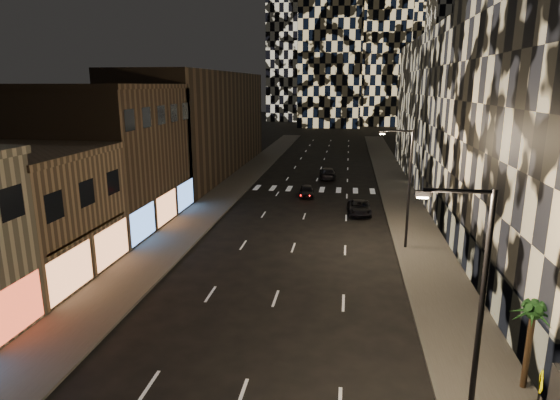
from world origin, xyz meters
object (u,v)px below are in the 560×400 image
(streetlight_near, at_px, (475,299))
(streetlight_far, at_px, (406,181))
(car_dark_oncoming, at_px, (328,173))
(car_dark_midlane, at_px, (307,191))
(car_dark_rightlane, at_px, (359,208))
(palm_tree, at_px, (533,317))
(ped_sign, at_px, (539,393))

(streetlight_near, bearing_deg, streetlight_far, 90.00)
(car_dark_oncoming, bearing_deg, car_dark_midlane, 76.28)
(streetlight_near, distance_m, car_dark_oncoming, 47.56)
(streetlight_far, xyz_separation_m, car_dark_rightlane, (-3.10, 9.47, -4.70))
(car_dark_oncoming, height_order, palm_tree, palm_tree)
(streetlight_far, distance_m, car_dark_oncoming, 28.10)
(car_dark_oncoming, height_order, ped_sign, ped_sign)
(streetlight_far, xyz_separation_m, palm_tree, (3.15, -16.95, -2.03))
(streetlight_near, distance_m, car_dark_rightlane, 30.00)
(streetlight_far, bearing_deg, streetlight_near, -90.00)
(car_dark_oncoming, bearing_deg, ped_sign, 97.34)
(car_dark_oncoming, bearing_deg, streetlight_far, 100.62)
(streetlight_near, bearing_deg, car_dark_rightlane, 96.01)
(streetlight_near, height_order, palm_tree, streetlight_near)
(streetlight_far, bearing_deg, palm_tree, -79.49)
(streetlight_near, relative_size, car_dark_rightlane, 1.91)
(ped_sign, xyz_separation_m, palm_tree, (0.72, 3.11, 1.28))
(car_dark_midlane, height_order, car_dark_rightlane, car_dark_midlane)
(streetlight_near, bearing_deg, car_dark_oncoming, 98.53)
(car_dark_midlane, distance_m, ped_sign, 37.85)
(streetlight_near, distance_m, palm_tree, 4.83)
(car_dark_midlane, relative_size, car_dark_oncoming, 0.75)
(streetlight_near, bearing_deg, palm_tree, 44.14)
(streetlight_near, relative_size, streetlight_far, 1.00)
(car_dark_midlane, distance_m, car_dark_rightlane, 8.74)
(car_dark_oncoming, relative_size, palm_tree, 1.34)
(palm_tree, bearing_deg, streetlight_near, -135.86)
(streetlight_near, distance_m, car_dark_midlane, 37.42)
(car_dark_rightlane, bearing_deg, car_dark_oncoming, 100.78)
(streetlight_far, distance_m, car_dark_midlane, 18.92)
(streetlight_near, xyz_separation_m, car_dark_oncoming, (-7.02, 46.81, -4.60))
(car_dark_oncoming, bearing_deg, palm_tree, 99.02)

